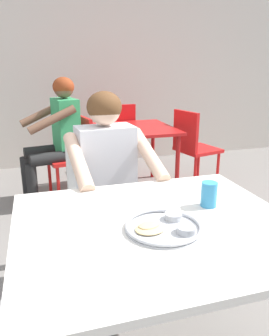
% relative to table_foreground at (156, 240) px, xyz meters
% --- Properties ---
extents(back_wall, '(12.00, 0.12, 3.40)m').
position_rel_table_foreground_xyz_m(back_wall, '(-0.05, 3.52, 1.02)').
color(back_wall, silver).
rests_on(back_wall, ground).
extents(table_foreground, '(1.08, 0.92, 0.76)m').
position_rel_table_foreground_xyz_m(table_foreground, '(0.00, 0.00, 0.00)').
color(table_foreground, silver).
rests_on(table_foreground, ground).
extents(thali_tray, '(0.29, 0.29, 0.03)m').
position_rel_table_foreground_xyz_m(thali_tray, '(0.01, -0.06, 0.09)').
color(thali_tray, '#B7BABF').
rests_on(thali_tray, table_foreground).
extents(drinking_cup, '(0.07, 0.07, 0.11)m').
position_rel_table_foreground_xyz_m(drinking_cup, '(0.27, 0.09, 0.13)').
color(drinking_cup, '#338CBF').
rests_on(drinking_cup, table_foreground).
extents(chair_foreground, '(0.45, 0.43, 0.90)m').
position_rel_table_foreground_xyz_m(chair_foreground, '(-0.03, 0.95, -0.16)').
color(chair_foreground, silver).
rests_on(chair_foreground, ground).
extents(diner_foreground, '(0.52, 0.57, 1.20)m').
position_rel_table_foreground_xyz_m(diner_foreground, '(-0.02, 0.72, 0.04)').
color(diner_foreground, '#333333').
rests_on(diner_foreground, ground).
extents(table_background_red, '(0.83, 0.86, 0.71)m').
position_rel_table_foreground_xyz_m(table_background_red, '(0.56, 2.22, -0.06)').
color(table_background_red, red).
rests_on(table_background_red, ground).
extents(chair_red_left, '(0.48, 0.49, 0.84)m').
position_rel_table_foreground_xyz_m(chair_red_left, '(-0.06, 2.18, -0.19)').
color(chair_red_left, red).
rests_on(chair_red_left, ground).
extents(chair_red_right, '(0.50, 0.49, 0.87)m').
position_rel_table_foreground_xyz_m(chair_red_right, '(1.22, 2.14, -0.18)').
color(chair_red_right, red).
rests_on(chair_red_right, ground).
extents(chair_red_far, '(0.43, 0.45, 0.89)m').
position_rel_table_foreground_xyz_m(chair_red_far, '(0.52, 2.80, -0.16)').
color(chair_red_far, red).
rests_on(chair_red_far, ground).
extents(patron_background, '(0.60, 0.56, 1.23)m').
position_rel_table_foreground_xyz_m(patron_background, '(-0.22, 2.20, 0.05)').
color(patron_background, black).
rests_on(patron_background, ground).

